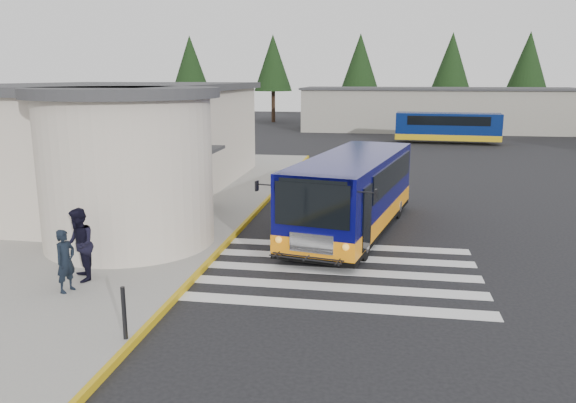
% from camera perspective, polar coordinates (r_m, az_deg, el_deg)
% --- Properties ---
extents(ground, '(140.00, 140.00, 0.00)m').
position_cam_1_polar(ground, '(16.41, 6.56, -6.23)').
color(ground, black).
rests_on(ground, ground).
extents(sidewalk, '(10.00, 34.00, 0.15)m').
position_cam_1_polar(sidewalk, '(22.41, -16.47, -1.34)').
color(sidewalk, gray).
rests_on(sidewalk, ground).
extents(curb_strip, '(0.12, 34.00, 0.16)m').
position_cam_1_polar(curb_strip, '(20.75, -4.07, -1.92)').
color(curb_strip, gold).
rests_on(curb_strip, ground).
extents(station_building, '(12.70, 18.70, 4.80)m').
position_cam_1_polar(station_building, '(25.37, -17.74, 5.88)').
color(station_building, beige).
rests_on(station_building, ground).
extents(crosswalk, '(8.00, 5.35, 0.01)m').
position_cam_1_polar(crosswalk, '(15.68, 4.57, -7.06)').
color(crosswalk, silver).
rests_on(crosswalk, ground).
extents(depot_building, '(26.40, 8.40, 4.20)m').
position_cam_1_polar(depot_building, '(57.85, 14.91, 9.04)').
color(depot_building, gray).
rests_on(depot_building, ground).
extents(tree_line, '(58.40, 4.40, 10.00)m').
position_cam_1_polar(tree_line, '(65.78, 14.77, 13.50)').
color(tree_line, black).
rests_on(tree_line, ground).
extents(transit_bus, '(4.62, 9.70, 2.66)m').
position_cam_1_polar(transit_bus, '(19.27, 6.57, 0.54)').
color(transit_bus, '#060750').
rests_on(transit_bus, ground).
extents(pedestrian_a, '(0.50, 0.64, 1.55)m').
position_cam_1_polar(pedestrian_a, '(14.61, -21.67, -5.62)').
color(pedestrian_a, black).
rests_on(pedestrian_a, sidewalk).
extents(pedestrian_b, '(1.11, 1.16, 1.89)m').
position_cam_1_polar(pedestrian_b, '(15.21, -20.46, -4.16)').
color(pedestrian_b, black).
rests_on(pedestrian_b, sidewalk).
extents(bollard, '(0.09, 0.09, 1.10)m').
position_cam_1_polar(bollard, '(11.76, -16.31, -10.82)').
color(bollard, black).
rests_on(bollard, sidewalk).
extents(far_bus_a, '(8.26, 2.89, 2.09)m').
position_cam_1_polar(far_bus_a, '(46.99, 15.91, 7.35)').
color(far_bus_a, '#06184D').
rests_on(far_bus_a, ground).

